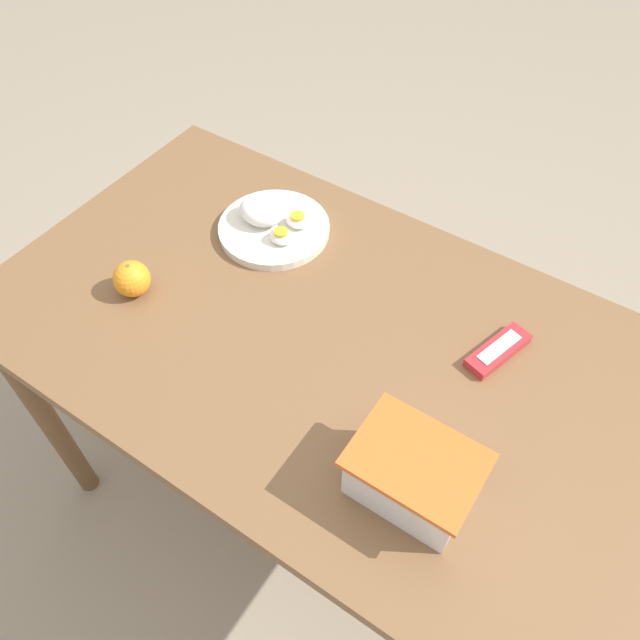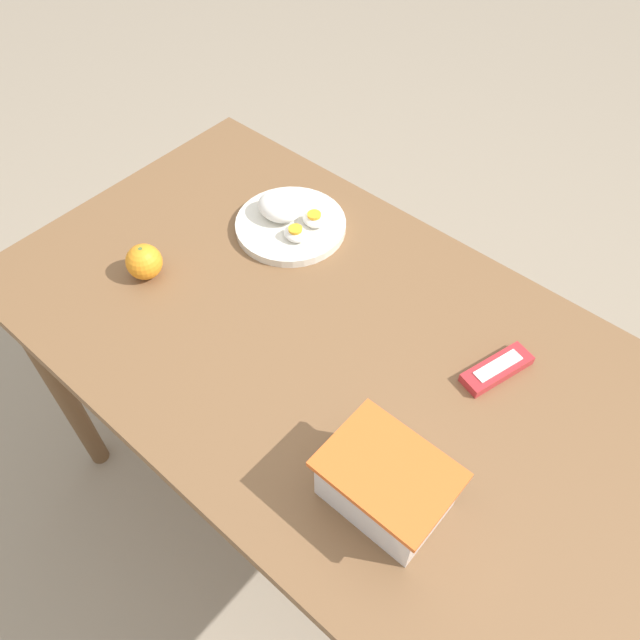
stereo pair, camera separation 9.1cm
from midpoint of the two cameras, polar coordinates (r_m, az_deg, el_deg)
ground_plane at (r=1.80m, az=-1.03°, el=-16.64°), size 10.00×10.00×0.00m
table at (r=1.21m, az=-1.48°, el=-4.27°), size 1.29×0.74×0.77m
food_container at (r=0.94m, az=5.71°, el=-14.19°), size 0.19×0.14×0.10m
orange_fruit at (r=1.24m, az=-18.85°, el=3.50°), size 0.07×0.07×0.07m
rice_plate at (r=1.32m, az=-6.40°, el=8.61°), size 0.23×0.23×0.07m
candy_bar at (r=1.13m, az=13.79°, el=-2.83°), size 0.08×0.14×0.02m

